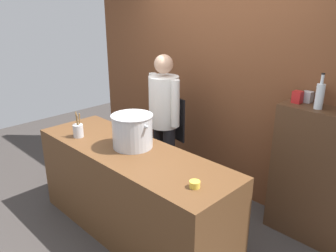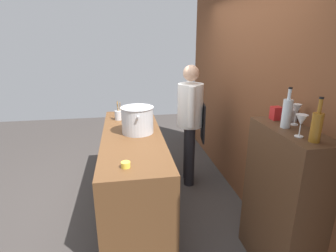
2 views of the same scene
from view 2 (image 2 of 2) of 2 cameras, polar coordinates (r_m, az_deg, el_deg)
ground_plane at (r=3.57m, az=-7.11°, el=-15.44°), size 8.00×8.00×0.00m
brick_back_panel at (r=3.36m, az=16.74°, el=9.38°), size 4.40×0.10×3.00m
prep_counter at (r=3.35m, az=-7.40°, el=-8.99°), size 2.19×0.70×0.90m
bar_cabinet at (r=2.51m, az=23.22°, el=-14.97°), size 0.76×0.32×1.31m
chef at (r=3.60m, az=4.81°, el=1.89°), size 0.52×0.38×1.66m
stockpot_large at (r=3.17m, az=-6.58°, el=1.31°), size 0.45×0.39×0.31m
utensil_crock at (r=3.75m, az=-10.59°, el=2.38°), size 0.10×0.10×0.27m
butter_jar at (r=2.36m, az=-9.08°, el=-8.21°), size 0.08×0.08×0.05m
wine_bottle_clear at (r=2.23m, az=24.21°, el=2.63°), size 0.07×0.07×0.32m
wine_bottle_amber at (r=2.00m, az=29.29°, el=-0.05°), size 0.07×0.07×0.31m
wine_glass_wide at (r=2.34m, az=25.87°, el=3.06°), size 0.07×0.07×0.17m
wine_glass_short at (r=2.06m, az=26.73°, el=1.02°), size 0.08×0.08×0.16m
spice_tin_silver at (r=2.45m, az=24.68°, el=2.17°), size 0.09×0.09×0.10m
spice_tin_red at (r=2.45m, az=22.23°, el=2.57°), size 0.08×0.08×0.11m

